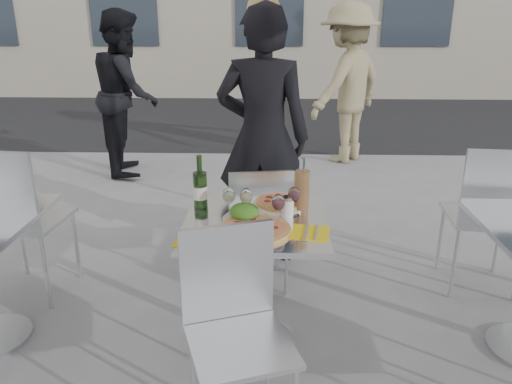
{
  "coord_description": "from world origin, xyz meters",
  "views": [
    {
      "loc": [
        0.08,
        -2.33,
        1.74
      ],
      "look_at": [
        0.0,
        0.15,
        0.85
      ],
      "focal_mm": 35.0,
      "sensor_mm": 36.0,
      "label": 1
    }
  ],
  "objects_px": {
    "pizza_far": "(280,203)",
    "pedestrian_b": "(347,84)",
    "chair_far": "(259,220)",
    "salad_plate": "(244,213)",
    "main_table": "(255,258)",
    "woman_diner": "(263,138)",
    "napkin_right": "(310,232)",
    "carafe": "(302,189)",
    "napkin_left": "(195,239)",
    "wineglass_white_a": "(229,196)",
    "side_chair_lfar": "(15,212)",
    "sugar_shaker": "(287,207)",
    "wineglass_white_b": "(246,197)",
    "wineglass_red_a": "(278,203)",
    "wineglass_red_b": "(294,196)",
    "chair_near": "(234,315)",
    "wine_bottle": "(200,188)",
    "side_chair_rfar": "(491,209)",
    "pedestrian_a": "(126,94)",
    "pizza_near": "(255,229)"
  },
  "relations": [
    {
      "from": "napkin_right",
      "to": "wine_bottle",
      "type": "bearing_deg",
      "value": 160.65
    },
    {
      "from": "main_table",
      "to": "side_chair_lfar",
      "type": "relative_size",
      "value": 0.74
    },
    {
      "from": "napkin_right",
      "to": "pedestrian_b",
      "type": "bearing_deg",
      "value": 88.8
    },
    {
      "from": "pizza_near",
      "to": "woman_diner",
      "type": "bearing_deg",
      "value": 89.35
    },
    {
      "from": "pedestrian_a",
      "to": "pizza_near",
      "type": "height_order",
      "value": "pedestrian_a"
    },
    {
      "from": "pedestrian_b",
      "to": "carafe",
      "type": "xyz_separation_m",
      "value": [
        -0.73,
        -3.61,
        -0.07
      ]
    },
    {
      "from": "wineglass_white_a",
      "to": "chair_far",
      "type": "bearing_deg",
      "value": 74.85
    },
    {
      "from": "pedestrian_a",
      "to": "wineglass_white_a",
      "type": "height_order",
      "value": "pedestrian_a"
    },
    {
      "from": "main_table",
      "to": "napkin_right",
      "type": "height_order",
      "value": "napkin_right"
    },
    {
      "from": "chair_far",
      "to": "side_chair_rfar",
      "type": "height_order",
      "value": "side_chair_rfar"
    },
    {
      "from": "woman_diner",
      "to": "napkin_left",
      "type": "bearing_deg",
      "value": 85.3
    },
    {
      "from": "side_chair_rfar",
      "to": "wineglass_white_b",
      "type": "relative_size",
      "value": 6.36
    },
    {
      "from": "main_table",
      "to": "napkin_left",
      "type": "xyz_separation_m",
      "value": [
        -0.27,
        -0.23,
        0.21
      ]
    },
    {
      "from": "main_table",
      "to": "wineglass_red_a",
      "type": "distance_m",
      "value": 0.34
    },
    {
      "from": "pizza_far",
      "to": "napkin_right",
      "type": "distance_m",
      "value": 0.39
    },
    {
      "from": "side_chair_lfar",
      "to": "wineglass_white_a",
      "type": "distance_m",
      "value": 1.42
    },
    {
      "from": "woman_diner",
      "to": "pizza_far",
      "type": "xyz_separation_m",
      "value": [
        0.11,
        -0.9,
        -0.15
      ]
    },
    {
      "from": "side_chair_rfar",
      "to": "wine_bottle",
      "type": "xyz_separation_m",
      "value": [
        -1.75,
        -0.44,
        0.27
      ]
    },
    {
      "from": "wine_bottle",
      "to": "chair_far",
      "type": "bearing_deg",
      "value": 53.99
    },
    {
      "from": "pedestrian_a",
      "to": "napkin_right",
      "type": "bearing_deg",
      "value": -164.8
    },
    {
      "from": "wineglass_red_a",
      "to": "wineglass_red_b",
      "type": "relative_size",
      "value": 1.0
    },
    {
      "from": "pizza_far",
      "to": "pedestrian_b",
      "type": "bearing_deg",
      "value": 76.59
    },
    {
      "from": "main_table",
      "to": "salad_plate",
      "type": "relative_size",
      "value": 3.41
    },
    {
      "from": "side_chair_rfar",
      "to": "wineglass_red_a",
      "type": "relative_size",
      "value": 6.36
    },
    {
      "from": "napkin_left",
      "to": "chair_near",
      "type": "bearing_deg",
      "value": -54.35
    },
    {
      "from": "chair_far",
      "to": "salad_plate",
      "type": "xyz_separation_m",
      "value": [
        -0.06,
        -0.57,
        0.28
      ]
    },
    {
      "from": "chair_far",
      "to": "salad_plate",
      "type": "height_order",
      "value": "chair_far"
    },
    {
      "from": "pizza_near",
      "to": "wine_bottle",
      "type": "xyz_separation_m",
      "value": [
        -0.3,
        0.29,
        0.1
      ]
    },
    {
      "from": "pedestrian_b",
      "to": "wineglass_red_b",
      "type": "bearing_deg",
      "value": 29.26
    },
    {
      "from": "wine_bottle",
      "to": "wineglass_red_a",
      "type": "height_order",
      "value": "wine_bottle"
    },
    {
      "from": "woman_diner",
      "to": "napkin_right",
      "type": "xyz_separation_m",
      "value": [
        0.25,
        -1.26,
        -0.16
      ]
    },
    {
      "from": "salad_plate",
      "to": "carafe",
      "type": "xyz_separation_m",
      "value": [
        0.29,
        0.14,
        0.08
      ]
    },
    {
      "from": "chair_far",
      "to": "napkin_right",
      "type": "relative_size",
      "value": 4.18
    },
    {
      "from": "wine_bottle",
      "to": "wineglass_red_b",
      "type": "relative_size",
      "value": 1.87
    },
    {
      "from": "main_table",
      "to": "side_chair_lfar",
      "type": "bearing_deg",
      "value": 163.71
    },
    {
      "from": "chair_near",
      "to": "main_table",
      "type": "bearing_deg",
      "value": 63.49
    },
    {
      "from": "carafe",
      "to": "wineglass_white_b",
      "type": "height_order",
      "value": "carafe"
    },
    {
      "from": "chair_far",
      "to": "chair_near",
      "type": "height_order",
      "value": "chair_near"
    },
    {
      "from": "woman_diner",
      "to": "pedestrian_a",
      "type": "xyz_separation_m",
      "value": [
        -1.56,
        2.1,
        -0.01
      ]
    },
    {
      "from": "main_table",
      "to": "side_chair_rfar",
      "type": "height_order",
      "value": "side_chair_rfar"
    },
    {
      "from": "carafe",
      "to": "wineglass_white_a",
      "type": "xyz_separation_m",
      "value": [
        -0.38,
        -0.09,
        -0.01
      ]
    },
    {
      "from": "wine_bottle",
      "to": "wineglass_red_b",
      "type": "height_order",
      "value": "wine_bottle"
    },
    {
      "from": "sugar_shaker",
      "to": "wineglass_white_b",
      "type": "xyz_separation_m",
      "value": [
        -0.21,
        -0.02,
        0.06
      ]
    },
    {
      "from": "salad_plate",
      "to": "wineglass_white_a",
      "type": "xyz_separation_m",
      "value": [
        -0.08,
        0.05,
        0.07
      ]
    },
    {
      "from": "chair_near",
      "to": "wineglass_white_b",
      "type": "distance_m",
      "value": 0.66
    },
    {
      "from": "wine_bottle",
      "to": "wineglass_red_a",
      "type": "distance_m",
      "value": 0.46
    },
    {
      "from": "side_chair_rfar",
      "to": "napkin_right",
      "type": "height_order",
      "value": "side_chair_rfar"
    },
    {
      "from": "chair_far",
      "to": "napkin_right",
      "type": "xyz_separation_m",
      "value": [
        0.26,
        -0.72,
        0.24
      ]
    },
    {
      "from": "pedestrian_b",
      "to": "wineglass_white_a",
      "type": "bearing_deg",
      "value": 24.45
    },
    {
      "from": "side_chair_rfar",
      "to": "wineglass_red_a",
      "type": "bearing_deg",
      "value": 30.55
    }
  ]
}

